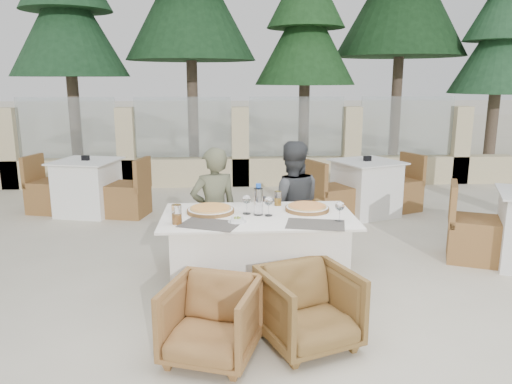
{
  "coord_description": "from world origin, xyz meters",
  "views": [
    {
      "loc": [
        -0.24,
        -4.03,
        1.88
      ],
      "look_at": [
        0.01,
        0.28,
        0.9
      ],
      "focal_mm": 35.0,
      "sensor_mm": 36.0,
      "label": 1
    }
  ],
  "objects": [
    {
      "name": "ground",
      "position": [
        0.0,
        0.0,
        0.0
      ],
      "size": [
        80.0,
        80.0,
        0.0
      ],
      "primitive_type": "plane",
      "color": "beige",
      "rests_on": "ground"
    },
    {
      "name": "pine_far_right",
      "position": [
        5.5,
        6.5,
        2.25
      ],
      "size": [
        1.98,
        1.98,
        4.5
      ],
      "primitive_type": "cone",
      "color": "#24512E",
      "rests_on": "ground"
    },
    {
      "name": "sand_patch",
      "position": [
        0.0,
        14.0,
        0.01
      ],
      "size": [
        30.0,
        16.0,
        0.01
      ],
      "primitive_type": "cube",
      "color": "beige",
      "rests_on": "ground"
    },
    {
      "name": "pine_mid_right",
      "position": [
        3.8,
        7.8,
        3.4
      ],
      "size": [
        2.99,
        2.99,
        6.8
      ],
      "primitive_type": "cone",
      "color": "#17391A",
      "rests_on": "ground"
    },
    {
      "name": "placemat_near_left",
      "position": [
        -0.38,
        -0.27,
        0.77
      ],
      "size": [
        0.53,
        0.44,
        0.0
      ],
      "primitive_type": "cube",
      "rotation": [
        0.0,
        0.0,
        -0.37
      ],
      "color": "#4F4944",
      "rests_on": "dining_table"
    },
    {
      "name": "placemat_near_right",
      "position": [
        0.44,
        -0.32,
        0.77
      ],
      "size": [
        0.5,
        0.39,
        0.0
      ],
      "primitive_type": "cube",
      "rotation": [
        0.0,
        0.0,
        -0.22
      ],
      "color": "#504B44",
      "rests_on": "dining_table"
    },
    {
      "name": "water_bottle",
      "position": [
        0.02,
        -0.01,
        0.9
      ],
      "size": [
        0.1,
        0.1,
        0.27
      ],
      "primitive_type": "cylinder",
      "rotation": [
        0.0,
        0.0,
        -0.3
      ],
      "color": "silver",
      "rests_on": "dining_table"
    },
    {
      "name": "wine_glass_near",
      "position": [
        0.1,
        -0.05,
        0.86
      ],
      "size": [
        0.09,
        0.09,
        0.18
      ],
      "primitive_type": null,
      "rotation": [
        0.0,
        0.0,
        -0.3
      ],
      "color": "silver",
      "rests_on": "dining_table"
    },
    {
      "name": "bg_table_b",
      "position": [
        1.7,
        2.69,
        0.39
      ],
      "size": [
        1.83,
        1.38,
        0.77
      ],
      "primitive_type": null,
      "rotation": [
        0.0,
        0.0,
        0.39
      ],
      "color": "white",
      "rests_on": "ground"
    },
    {
      "name": "armchair_far_left",
      "position": [
        -0.45,
        0.76,
        0.28
      ],
      "size": [
        0.66,
        0.68,
        0.56
      ],
      "primitive_type": "imported",
      "rotation": [
        0.0,
        0.0,
        3.05
      ],
      "color": "brown",
      "rests_on": "ground"
    },
    {
      "name": "armchair_near_right",
      "position": [
        0.33,
        -0.77,
        0.29
      ],
      "size": [
        0.8,
        0.81,
        0.57
      ],
      "primitive_type": "imported",
      "rotation": [
        0.0,
        0.0,
        0.37
      ],
      "color": "brown",
      "rests_on": "ground"
    },
    {
      "name": "armchair_far_right",
      "position": [
        0.5,
        0.73,
        0.32
      ],
      "size": [
        0.86,
        0.88,
        0.64
      ],
      "primitive_type": "imported",
      "rotation": [
        0.0,
        0.0,
        3.44
      ],
      "color": "olive",
      "rests_on": "ground"
    },
    {
      "name": "diner_right",
      "position": [
        0.39,
        0.74,
        0.65
      ],
      "size": [
        0.64,
        0.5,
        1.3
      ],
      "primitive_type": "imported",
      "rotation": [
        0.0,
        0.0,
        3.12
      ],
      "color": "#3E4043",
      "rests_on": "ground"
    },
    {
      "name": "beer_glass_right",
      "position": [
        0.21,
        0.3,
        0.83
      ],
      "size": [
        0.07,
        0.07,
        0.13
      ],
      "primitive_type": "cylinder",
      "rotation": [
        0.0,
        0.0,
        0.11
      ],
      "color": "#C6881C",
      "rests_on": "dining_table"
    },
    {
      "name": "pizza_right",
      "position": [
        0.45,
        0.1,
        0.79
      ],
      "size": [
        0.5,
        0.5,
        0.05
      ],
      "primitive_type": "cylinder",
      "rotation": [
        0.0,
        0.0,
        -0.4
      ],
      "color": "#DB591D",
      "rests_on": "dining_table"
    },
    {
      "name": "perimeter_wall_far",
      "position": [
        0.0,
        4.8,
        0.8
      ],
      "size": [
        10.0,
        0.34,
        1.6
      ],
      "primitive_type": null,
      "color": "beige",
      "rests_on": "ground"
    },
    {
      "name": "pizza_left",
      "position": [
        -0.38,
        0.08,
        0.8
      ],
      "size": [
        0.52,
        0.52,
        0.05
      ],
      "primitive_type": "cylinder",
      "rotation": [
        0.0,
        0.0,
        0.36
      ],
      "color": "orange",
      "rests_on": "dining_table"
    },
    {
      "name": "bg_table_a",
      "position": [
        -2.21,
        2.97,
        0.39
      ],
      "size": [
        1.79,
        1.18,
        0.77
      ],
      "primitive_type": null,
      "rotation": [
        0.0,
        0.0,
        -0.24
      ],
      "color": "white",
      "rests_on": "ground"
    },
    {
      "name": "dining_table",
      "position": [
        0.01,
        -0.02,
        0.39
      ],
      "size": [
        1.6,
        0.9,
        0.77
      ],
      "primitive_type": null,
      "color": "white",
      "rests_on": "ground"
    },
    {
      "name": "armchair_near_left",
      "position": [
        -0.36,
        -0.91,
        0.28
      ],
      "size": [
        0.75,
        0.76,
        0.55
      ],
      "primitive_type": "imported",
      "rotation": [
        0.0,
        0.0,
        -0.32
      ],
      "color": "olive",
      "rests_on": "ground"
    },
    {
      "name": "pine_mid_left",
      "position": [
        -1.0,
        7.5,
        3.25
      ],
      "size": [
        2.86,
        2.86,
        6.5
      ],
      "primitive_type": "cone",
      "color": "#1A3D1E",
      "rests_on": "ground"
    },
    {
      "name": "beer_glass_left",
      "position": [
        -0.64,
        -0.24,
        0.85
      ],
      "size": [
        0.09,
        0.09,
        0.16
      ],
      "primitive_type": "cylinder",
      "rotation": [
        0.0,
        0.0,
        0.24
      ],
      "color": "#C26E1B",
      "rests_on": "dining_table"
    },
    {
      "name": "diner_left",
      "position": [
        -0.37,
        0.58,
        0.63
      ],
      "size": [
        0.53,
        0.43,
        1.26
      ],
      "primitive_type": "imported",
      "rotation": [
        0.0,
        0.0,
        3.47
      ],
      "color": "#565840",
      "rests_on": "ground"
    },
    {
      "name": "wine_glass_corner",
      "position": [
        0.65,
        -0.25,
        0.86
      ],
      "size": [
        0.1,
        0.1,
        0.18
      ],
      "primitive_type": null,
      "rotation": [
        0.0,
        0.0,
        -0.38
      ],
      "color": "silver",
      "rests_on": "dining_table"
    },
    {
      "name": "wine_glass_centre",
      "position": [
        -0.08,
        0.02,
        0.86
      ],
      "size": [
        0.08,
        0.08,
        0.18
      ],
      "primitive_type": null,
      "rotation": [
        0.0,
        0.0,
        -0.12
      ],
      "color": "white",
      "rests_on": "dining_table"
    },
    {
      "name": "pine_far_left",
      "position": [
        -3.5,
        7.0,
        2.75
      ],
      "size": [
        2.42,
        2.42,
        5.5
      ],
      "primitive_type": "cone",
      "color": "#1C4123",
      "rests_on": "ground"
    },
    {
      "name": "olive_dish",
      "position": [
        -0.16,
        -0.22,
        0.79
      ],
      "size": [
        0.12,
        0.12,
        0.04
      ],
      "primitive_type": null,
      "rotation": [
        0.0,
        0.0,
        -0.08
      ],
      "color": "silver",
      "rests_on": "dining_table"
    },
    {
      "name": "pine_centre",
      "position": [
        1.5,
        7.2,
        2.5
      ],
      "size": [
        2.2,
        2.2,
        5.0
      ],
      "primitive_type": "cone",
      "color": "#1F491F",
      "rests_on": "ground"
    }
  ]
}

